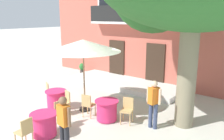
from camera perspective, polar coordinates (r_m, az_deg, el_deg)
name	(u,v)px	position (r m, az deg, el deg)	size (l,w,h in m)	color
ground_plane	(78,110)	(9.56, -8.35, -9.80)	(120.00, 120.00, 0.00)	beige
building_facade	(154,15)	(14.74, 10.29, 13.13)	(13.00, 5.09, 7.50)	#BC5B4C
entrance_step_platform	(124,83)	(12.66, 2.94, -3.29)	(6.38, 2.15, 0.25)	silver
cafe_table_near_tree	(44,124)	(7.75, -16.38, -12.77)	(0.86, 0.86, 0.76)	#E52D66
cafe_chair_near_tree_0	(61,112)	(8.16, -12.44, -10.12)	(0.41, 0.41, 0.91)	tan
cafe_chair_near_tree_1	(25,131)	(7.23, -20.70, -13.85)	(0.43, 0.43, 0.91)	tan
cafe_table_middle	(107,110)	(8.48, -1.31, -9.86)	(0.86, 0.86, 0.76)	#E52D66
cafe_chair_middle_0	(88,104)	(8.71, -6.00, -8.33)	(0.48, 0.48, 0.91)	tan
cafe_chair_middle_1	(127,109)	(8.28, 3.79, -9.47)	(0.51, 0.51, 0.91)	tan
cafe_table_front	(56,99)	(9.79, -13.63, -7.02)	(0.86, 0.86, 0.76)	#E52D66
cafe_chair_front_0	(50,91)	(10.43, -15.05, -5.05)	(0.53, 0.53, 0.91)	tan
cafe_chair_front_1	(65,101)	(9.12, -11.45, -7.52)	(0.50, 0.50, 0.91)	tan
cafe_umbrella	(83,46)	(8.88, -7.14, 5.96)	(2.90, 2.90, 2.85)	#997A56
ground_planter_left	(82,68)	(15.04, -7.43, 0.43)	(0.35, 0.35, 0.75)	#47423D
pedestrian_near_entrance	(154,102)	(7.85, 10.24, -7.71)	(0.53, 0.39, 1.67)	#384260
pedestrian_mid_plaza	(64,123)	(6.40, -11.78, -12.66)	(0.53, 0.26, 1.69)	#232328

